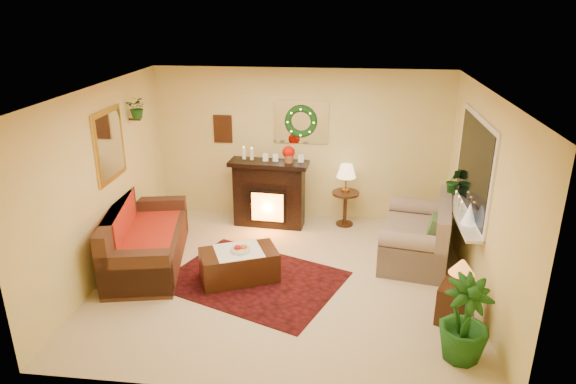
# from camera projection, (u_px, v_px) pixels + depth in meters

# --- Properties ---
(floor) EXTENTS (5.00, 5.00, 0.00)m
(floor) POSITION_uv_depth(u_px,v_px,m) (285.00, 278.00, 7.14)
(floor) COLOR beige
(floor) RESTS_ON ground
(ceiling) EXTENTS (5.00, 5.00, 0.00)m
(ceiling) POSITION_uv_depth(u_px,v_px,m) (285.00, 90.00, 6.23)
(ceiling) COLOR white
(ceiling) RESTS_ON ground
(wall_back) EXTENTS (5.00, 5.00, 0.00)m
(wall_back) POSITION_uv_depth(u_px,v_px,m) (301.00, 145.00, 8.78)
(wall_back) COLOR #EFD88C
(wall_back) RESTS_ON ground
(wall_front) EXTENTS (5.00, 5.00, 0.00)m
(wall_front) POSITION_uv_depth(u_px,v_px,m) (254.00, 278.00, 4.59)
(wall_front) COLOR #EFD88C
(wall_front) RESTS_ON ground
(wall_left) EXTENTS (4.50, 4.50, 0.00)m
(wall_left) POSITION_uv_depth(u_px,v_px,m) (102.00, 183.00, 6.96)
(wall_left) COLOR #EFD88C
(wall_left) RESTS_ON ground
(wall_right) EXTENTS (4.50, 4.50, 0.00)m
(wall_right) POSITION_uv_depth(u_px,v_px,m) (483.00, 199.00, 6.41)
(wall_right) COLOR #EFD88C
(wall_right) RESTS_ON ground
(area_rug) EXTENTS (2.72, 2.41, 0.01)m
(area_rug) POSITION_uv_depth(u_px,v_px,m) (254.00, 280.00, 7.09)
(area_rug) COLOR #3A0D0B
(area_rug) RESTS_ON floor
(sofa) EXTENTS (1.33, 2.25, 0.90)m
(sofa) POSITION_uv_depth(u_px,v_px,m) (147.00, 236.00, 7.42)
(sofa) COLOR brown
(sofa) RESTS_ON floor
(red_throw) EXTENTS (0.83, 1.35, 0.02)m
(red_throw) POSITION_uv_depth(u_px,v_px,m) (147.00, 229.00, 7.57)
(red_throw) COLOR red
(red_throw) RESTS_ON sofa
(fireplace) EXTENTS (1.19, 0.45, 1.07)m
(fireplace) POSITION_uv_depth(u_px,v_px,m) (269.00, 195.00, 8.65)
(fireplace) COLOR black
(fireplace) RESTS_ON floor
(poinsettia) EXTENTS (0.21, 0.21, 0.21)m
(poinsettia) POSITION_uv_depth(u_px,v_px,m) (289.00, 152.00, 8.37)
(poinsettia) COLOR #BD0C00
(poinsettia) RESTS_ON fireplace
(mantel_candle_a) EXTENTS (0.07, 0.07, 0.20)m
(mantel_candle_a) POSITION_uv_depth(u_px,v_px,m) (244.00, 153.00, 8.46)
(mantel_candle_a) COLOR white
(mantel_candle_a) RESTS_ON fireplace
(mantel_candle_b) EXTENTS (0.06, 0.06, 0.19)m
(mantel_candle_b) POSITION_uv_depth(u_px,v_px,m) (252.00, 154.00, 8.41)
(mantel_candle_b) COLOR silver
(mantel_candle_b) RESTS_ON fireplace
(mantel_mirror) EXTENTS (0.92, 0.02, 0.72)m
(mantel_mirror) POSITION_uv_depth(u_px,v_px,m) (301.00, 122.00, 8.62)
(mantel_mirror) COLOR white
(mantel_mirror) RESTS_ON wall_back
(wreath) EXTENTS (0.55, 0.11, 0.55)m
(wreath) POSITION_uv_depth(u_px,v_px,m) (301.00, 122.00, 8.57)
(wreath) COLOR #194719
(wreath) RESTS_ON wall_back
(wall_art) EXTENTS (0.32, 0.03, 0.48)m
(wall_art) POSITION_uv_depth(u_px,v_px,m) (223.00, 129.00, 8.82)
(wall_art) COLOR #381E11
(wall_art) RESTS_ON wall_back
(gold_mirror) EXTENTS (0.03, 0.84, 1.00)m
(gold_mirror) POSITION_uv_depth(u_px,v_px,m) (109.00, 145.00, 7.08)
(gold_mirror) COLOR gold
(gold_mirror) RESTS_ON wall_left
(hanging_plant) EXTENTS (0.33, 0.28, 0.36)m
(hanging_plant) POSITION_uv_depth(u_px,v_px,m) (139.00, 118.00, 7.68)
(hanging_plant) COLOR #194719
(hanging_plant) RESTS_ON wall_left
(loveseat) EXTENTS (1.19, 1.73, 0.92)m
(loveseat) POSITION_uv_depth(u_px,v_px,m) (416.00, 231.00, 7.59)
(loveseat) COLOR #B49C8D
(loveseat) RESTS_ON floor
(window_frame) EXTENTS (0.03, 1.86, 1.36)m
(window_frame) POSITION_uv_depth(u_px,v_px,m) (475.00, 166.00, 6.84)
(window_frame) COLOR white
(window_frame) RESTS_ON wall_right
(window_glass) EXTENTS (0.02, 1.70, 1.22)m
(window_glass) POSITION_uv_depth(u_px,v_px,m) (473.00, 166.00, 6.84)
(window_glass) COLOR black
(window_glass) RESTS_ON wall_right
(window_sill) EXTENTS (0.22, 1.86, 0.04)m
(window_sill) POSITION_uv_depth(u_px,v_px,m) (460.00, 213.00, 7.09)
(window_sill) COLOR white
(window_sill) RESTS_ON wall_right
(mini_tree) EXTENTS (0.19, 0.19, 0.29)m
(mini_tree) POSITION_uv_depth(u_px,v_px,m) (469.00, 214.00, 6.63)
(mini_tree) COLOR white
(mini_tree) RESTS_ON window_sill
(sill_plant) EXTENTS (0.30, 0.24, 0.55)m
(sill_plant) POSITION_uv_depth(u_px,v_px,m) (454.00, 182.00, 7.65)
(sill_plant) COLOR #296222
(sill_plant) RESTS_ON window_sill
(side_table_round) EXTENTS (0.52, 0.52, 0.60)m
(side_table_round) POSITION_uv_depth(u_px,v_px,m) (345.00, 207.00, 8.72)
(side_table_round) COLOR #4B1E0F
(side_table_round) RESTS_ON floor
(lamp_cream) EXTENTS (0.32, 0.32, 0.50)m
(lamp_cream) POSITION_uv_depth(u_px,v_px,m) (346.00, 176.00, 8.54)
(lamp_cream) COLOR #E9BA80
(lamp_cream) RESTS_ON side_table_round
(end_table_square) EXTENTS (0.51, 0.51, 0.48)m
(end_table_square) POSITION_uv_depth(u_px,v_px,m) (456.00, 302.00, 6.08)
(end_table_square) COLOR black
(end_table_square) RESTS_ON floor
(lamp_tiffany) EXTENTS (0.29, 0.29, 0.43)m
(lamp_tiffany) POSITION_uv_depth(u_px,v_px,m) (462.00, 268.00, 5.88)
(lamp_tiffany) COLOR orange
(lamp_tiffany) RESTS_ON end_table_square
(coffee_table) EXTENTS (1.17, 0.93, 0.43)m
(coffee_table) POSITION_uv_depth(u_px,v_px,m) (239.00, 266.00, 7.04)
(coffee_table) COLOR black
(coffee_table) RESTS_ON floor
(fruit_bowl) EXTENTS (0.26, 0.26, 0.06)m
(fruit_bowl) POSITION_uv_depth(u_px,v_px,m) (241.00, 251.00, 6.94)
(fruit_bowl) COLOR silver
(fruit_bowl) RESTS_ON coffee_table
(floor_palm) EXTENTS (2.07, 2.07, 2.86)m
(floor_palm) POSITION_uv_depth(u_px,v_px,m) (464.00, 322.00, 5.40)
(floor_palm) COLOR #195520
(floor_palm) RESTS_ON floor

